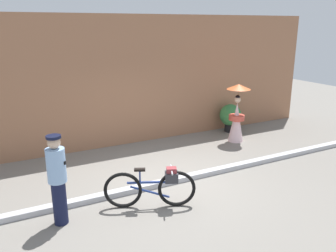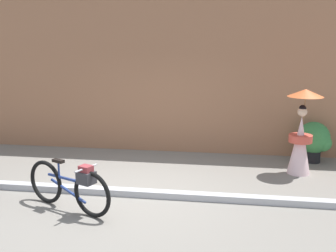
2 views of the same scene
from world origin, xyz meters
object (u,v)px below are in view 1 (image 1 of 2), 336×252
person_officer (57,178)px  potted_plant_by_door (231,116)px  person_with_parasol (237,114)px  bicycle_near_officer (153,187)px

person_officer → potted_plant_by_door: bearing=26.9°
person_officer → person_with_parasol: bearing=21.7°
bicycle_near_officer → potted_plant_by_door: bearing=37.2°
bicycle_near_officer → person_with_parasol: bearing=32.2°
person_officer → potted_plant_by_door: size_ratio=1.79×
bicycle_near_officer → potted_plant_by_door: 5.75m
potted_plant_by_door → person_officer: bearing=-153.1°
bicycle_near_officer → person_officer: size_ratio=1.00×
person_officer → person_with_parasol: person_with_parasol is taller
bicycle_near_officer → person_with_parasol: size_ratio=0.95×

